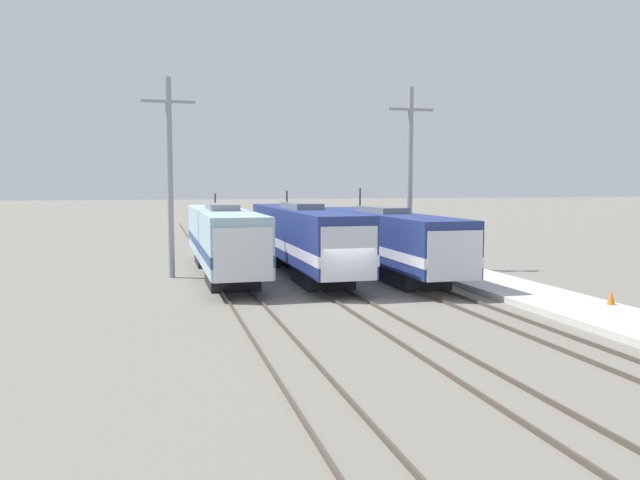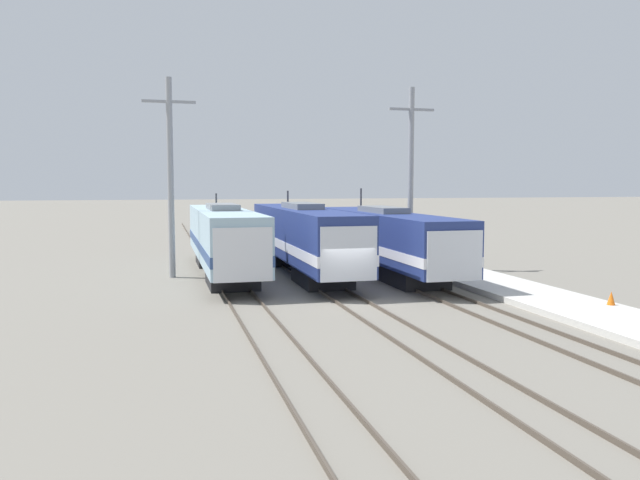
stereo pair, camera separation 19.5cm
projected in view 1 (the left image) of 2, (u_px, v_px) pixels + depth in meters
ground_plane at (349, 301)px, 29.27m from camera, size 400.00×400.00×0.00m
rail_pair_far_left at (247, 305)px, 28.04m from camera, size 1.51×120.00×0.15m
rail_pair_center at (349, 300)px, 29.26m from camera, size 1.51×120.00×0.15m
rail_pair_far_right at (442, 295)px, 30.48m from camera, size 1.51×120.00×0.15m
locomotive_far_left at (223, 239)px, 37.34m from camera, size 3.04×18.96×4.86m
locomotive_center at (303, 238)px, 38.05m from camera, size 3.02×19.76×5.04m
locomotive_far_right at (385, 240)px, 37.90m from camera, size 3.09×19.53×5.20m
catenary_tower_left at (170, 175)px, 36.12m from camera, size 3.03×0.36×11.60m
catenary_tower_right at (410, 176)px, 39.94m from camera, size 3.03×0.36×11.60m
platform at (516, 290)px, 31.51m from camera, size 4.00×120.00×0.28m
traffic_cone at (611, 298)px, 26.94m from camera, size 0.35×0.35×0.59m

